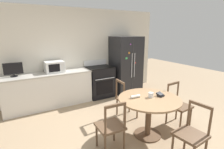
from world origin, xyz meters
name	(u,v)px	position (x,y,z in m)	size (l,w,h in m)	color
ground_plane	(135,136)	(0.00, 0.00, 0.00)	(14.00, 14.00, 0.00)	#9E8466
back_wall	(82,53)	(0.00, 2.65, 1.30)	(5.20, 0.10, 2.60)	silver
kitchen_counter	(49,90)	(-1.10, 2.29, 0.45)	(2.22, 0.64, 0.90)	silver
refrigerator	(126,65)	(1.32, 2.21, 0.90)	(0.87, 0.77, 1.79)	black
oven_range	(100,81)	(0.39, 2.26, 0.47)	(0.75, 0.68, 1.08)	black
microwave	(54,67)	(-0.90, 2.35, 1.04)	(0.48, 0.38, 0.29)	white
countertop_tv	(13,69)	(-1.85, 2.34, 1.08)	(0.42, 0.16, 0.34)	black
dining_table	(149,106)	(0.23, -0.10, 0.61)	(1.15, 1.15, 0.77)	#997551
dining_chair_right	(178,105)	(1.06, -0.10, 0.43)	(0.45, 0.45, 0.90)	brown
dining_chair_left	(111,127)	(-0.60, -0.11, 0.43)	(0.44, 0.44, 0.90)	brown
dining_chair_near	(191,134)	(0.36, -0.92, 0.43)	(0.45, 0.45, 0.90)	brown
dining_chair_far	(126,99)	(0.30, 0.73, 0.43)	(0.45, 0.45, 0.90)	brown
candle_glass	(151,95)	(0.28, -0.08, 0.81)	(0.09, 0.09, 0.09)	silver
folded_napkin	(135,96)	(0.01, 0.04, 0.79)	(0.19, 0.07, 0.05)	silver
wallet	(160,95)	(0.47, -0.13, 0.79)	(0.15, 0.15, 0.07)	black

